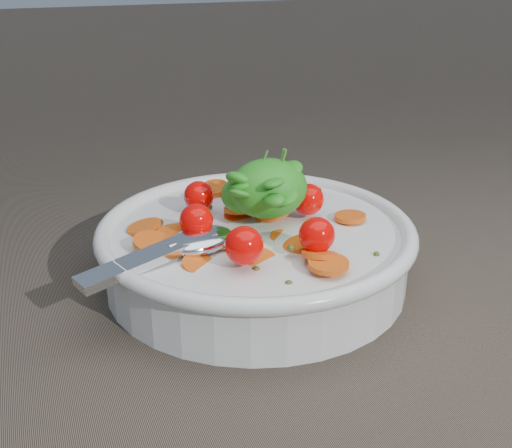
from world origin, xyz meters
name	(u,v)px	position (x,y,z in m)	size (l,w,h in m)	color
ground	(292,289)	(0.00, 0.00, 0.00)	(6.00, 6.00, 0.00)	brown
bowl	(256,247)	(-0.02, 0.03, 0.03)	(0.30, 0.28, 0.12)	white
napkin	(214,209)	(-0.01, 0.20, 0.00)	(0.16, 0.14, 0.01)	white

